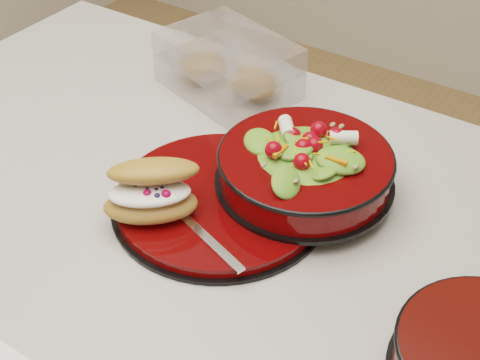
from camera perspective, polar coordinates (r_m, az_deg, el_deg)
The scene contains 5 objects.
dinner_plate at distance 0.93m, azimuth -1.70°, elevation -1.69°, with size 0.30×0.30×0.02m.
salad_bowl at distance 0.92m, azimuth 5.62°, elevation 1.61°, with size 0.25×0.25×0.10m.
croissant at distance 0.88m, azimuth -7.46°, elevation -0.98°, with size 0.14×0.15×0.07m.
fork at distance 0.87m, azimuth -3.60°, elevation -4.29°, with size 0.17×0.07×0.00m.
pastry_box at distance 1.16m, azimuth -1.02°, elevation 9.65°, with size 0.26×0.22×0.09m.
Camera 1 is at (0.43, -0.59, 1.52)m, focal length 50.00 mm.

